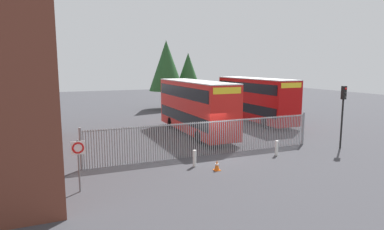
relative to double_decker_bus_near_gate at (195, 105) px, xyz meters
name	(u,v)px	position (x,y,z in m)	size (l,w,h in m)	color
ground_plane	(174,131)	(-1.28, 1.66, -2.42)	(100.00, 100.00, 0.00)	#3D3D42
palisade_fence	(208,137)	(-1.88, -6.34, -1.24)	(15.44, 0.14, 2.35)	gray
double_decker_bus_near_gate	(195,105)	(0.00, 0.00, 0.00)	(2.54, 10.81, 4.42)	red
double_decker_bus_behind_fence_left	(255,98)	(7.92, 3.15, 0.00)	(2.54, 10.81, 4.42)	#B70C0C
bollard_near_left	(195,158)	(-3.58, -8.21, -1.95)	(0.20, 0.20, 0.95)	silver
bollard_center_front	(277,148)	(2.14, -8.09, -1.95)	(0.20, 0.20, 0.95)	silver
traffic_cone_by_gate	(217,165)	(-2.75, -9.33, -2.13)	(0.34, 0.34, 0.59)	orange
speed_limit_sign_post	(78,154)	(-9.86, -9.68, -0.65)	(0.60, 0.14, 2.40)	slate
traffic_light_kerbside	(343,105)	(7.32, -8.33, 0.56)	(0.28, 0.33, 4.30)	black
tree_tall_back	(166,66)	(2.96, 16.31, 3.21)	(4.54, 4.54, 8.88)	#4C3823
tree_short_side	(188,74)	(5.77, 15.72, 2.13)	(3.84, 3.84, 7.31)	#4C3823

